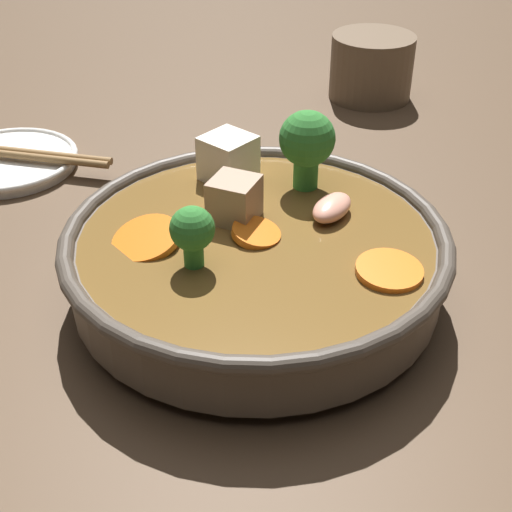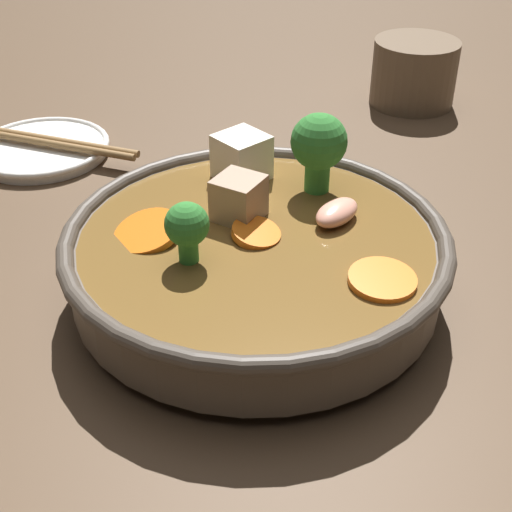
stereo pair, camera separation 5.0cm
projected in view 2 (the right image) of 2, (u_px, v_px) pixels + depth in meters
name	position (u px, v px, depth m)	size (l,w,h in m)	color
ground_plane	(256.00, 295.00, 0.52)	(3.00, 3.00, 0.00)	#4C3826
stirfry_bowl	(257.00, 252.00, 0.50)	(0.27, 0.27, 0.11)	#51473D
side_saucer	(42.00, 149.00, 0.70)	(0.13, 0.13, 0.01)	white
dark_mug	(414.00, 72.00, 0.80)	(0.11, 0.09, 0.07)	brown
chopsticks_pair	(40.00, 140.00, 0.70)	(0.03, 0.21, 0.01)	olive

